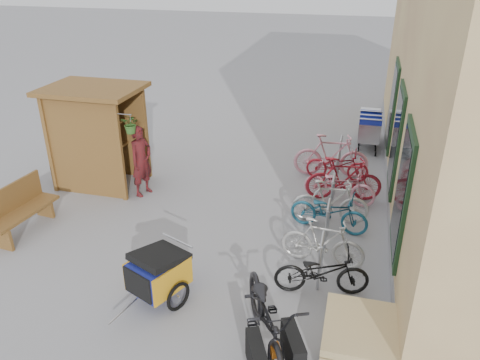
% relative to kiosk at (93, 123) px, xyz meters
% --- Properties ---
extents(ground, '(80.00, 80.00, 0.00)m').
position_rel_kiosk_xyz_m(ground, '(3.28, -2.47, -1.55)').
color(ground, gray).
extents(kiosk, '(2.49, 1.65, 2.40)m').
position_rel_kiosk_xyz_m(kiosk, '(0.00, 0.00, 0.00)').
color(kiosk, brown).
rests_on(kiosk, ground).
extents(bike_rack, '(0.05, 5.35, 0.86)m').
position_rel_kiosk_xyz_m(bike_rack, '(5.58, -0.07, -1.04)').
color(bike_rack, '#A5A8AD').
rests_on(bike_rack, ground).
extents(pallet_stack, '(1.00, 1.20, 0.40)m').
position_rel_kiosk_xyz_m(pallet_stack, '(6.28, -3.87, -1.34)').
color(pallet_stack, tan).
rests_on(pallet_stack, ground).
extents(bench, '(0.64, 1.64, 1.01)m').
position_rel_kiosk_xyz_m(bench, '(-0.41, -2.39, -1.04)').
color(bench, brown).
rests_on(bench, ground).
extents(shopping_carts, '(0.62, 1.71, 1.11)m').
position_rel_kiosk_xyz_m(shopping_carts, '(6.28, 4.20, -0.91)').
color(shopping_carts, silver).
rests_on(shopping_carts, ground).
extents(child_trailer, '(1.03, 1.55, 0.91)m').
position_rel_kiosk_xyz_m(child_trailer, '(3.11, -3.57, -1.05)').
color(child_trailer, navy).
rests_on(child_trailer, ground).
extents(cargo_bike, '(1.59, 2.32, 1.15)m').
position_rel_kiosk_xyz_m(cargo_bike, '(5.03, -4.27, -0.98)').
color(cargo_bike, black).
rests_on(cargo_bike, ground).
extents(person_kiosk, '(0.56, 0.70, 1.67)m').
position_rel_kiosk_xyz_m(person_kiosk, '(1.26, -0.23, -0.72)').
color(person_kiosk, maroon).
rests_on(person_kiosk, ground).
extents(bike_0, '(1.62, 0.83, 0.81)m').
position_rel_kiosk_xyz_m(bike_0, '(5.63, -2.78, -1.15)').
color(bike_0, black).
rests_on(bike_0, ground).
extents(bike_1, '(1.55, 0.59, 0.91)m').
position_rel_kiosk_xyz_m(bike_1, '(5.56, -1.98, -1.10)').
color(bike_1, beige).
rests_on(bike_1, ground).
extents(bike_2, '(1.66, 0.80, 0.83)m').
position_rel_kiosk_xyz_m(bike_2, '(5.57, -0.75, -1.14)').
color(bike_2, '#1C5973').
rests_on(bike_2, ground).
extents(bike_3, '(1.62, 0.61, 0.95)m').
position_rel_kiosk_xyz_m(bike_3, '(5.56, -0.46, -1.08)').
color(bike_3, beige).
rests_on(bike_3, ground).
extents(bike_4, '(1.69, 0.83, 0.85)m').
position_rel_kiosk_xyz_m(bike_4, '(5.69, 0.51, -1.13)').
color(bike_4, pink).
rests_on(bike_4, ground).
extents(bike_5, '(1.75, 0.76, 1.02)m').
position_rel_kiosk_xyz_m(bike_5, '(5.78, 0.64, -1.04)').
color(bike_5, maroon).
rests_on(bike_5, ground).
extents(bike_6, '(1.52, 0.53, 0.80)m').
position_rel_kiosk_xyz_m(bike_6, '(5.57, 1.67, -1.15)').
color(bike_6, maroon).
rests_on(bike_6, ground).
extents(bike_7, '(1.90, 0.73, 1.11)m').
position_rel_kiosk_xyz_m(bike_7, '(5.39, 1.84, -1.00)').
color(bike_7, pink).
rests_on(bike_7, ground).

